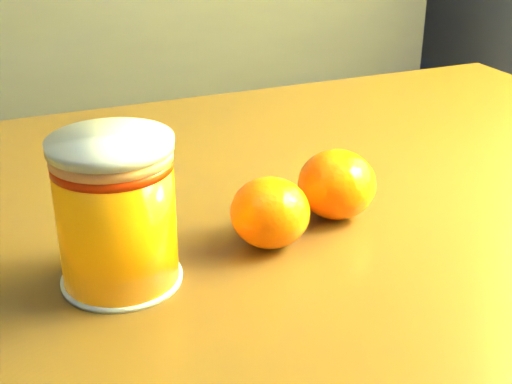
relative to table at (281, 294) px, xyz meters
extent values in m
cube|color=brown|center=(0.00, 0.00, 0.07)|extent=(1.06, 0.81, 0.04)
cylinder|color=#492A12|center=(0.38, 0.34, -0.29)|extent=(0.05, 0.05, 0.69)
cylinder|color=orange|center=(-0.15, -0.09, 0.14)|extent=(0.08, 0.08, 0.10)
cylinder|color=#F69D64|center=(-0.15, -0.09, 0.19)|extent=(0.08, 0.08, 0.01)
cylinder|color=silver|center=(-0.15, -0.09, 0.20)|extent=(0.09, 0.09, 0.01)
ellipsoid|color=#FF6605|center=(0.04, -0.03, 0.12)|extent=(0.07, 0.07, 0.06)
ellipsoid|color=#FF6605|center=(-0.03, -0.06, 0.12)|extent=(0.06, 0.06, 0.06)
camera|label=1|loc=(-0.17, -0.55, 0.37)|focal=50.00mm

